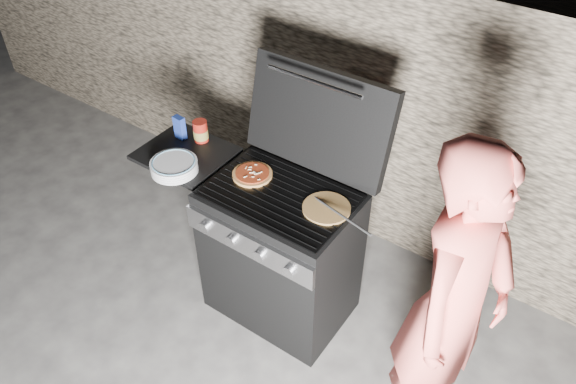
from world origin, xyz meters
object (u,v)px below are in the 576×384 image
Objects in this scene: gas_grill at (247,236)px; pizza_topped at (252,174)px; person at (454,306)px; sauce_jar at (201,131)px.

pizza_topped is (0.04, 0.04, 0.47)m from gas_grill.
person is (1.23, -0.17, -0.07)m from pizza_topped.
person is at bearing -9.04° from sauce_jar.
sauce_jar is 1.72m from person.
gas_grill is 6.13× the size of pizza_topped.
gas_grill is 0.68m from sauce_jar.
person reaches higher than sauce_jar.
sauce_jar is (-0.42, 0.14, 0.51)m from gas_grill.
gas_grill is 0.78× the size of person.
person reaches higher than gas_grill.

